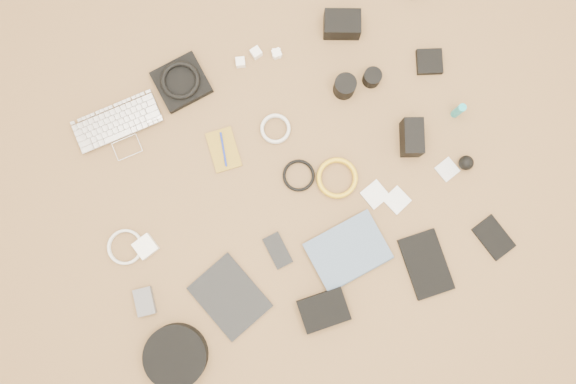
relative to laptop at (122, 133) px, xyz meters
name	(u,v)px	position (x,y,z in m)	size (l,w,h in m)	color
room_shell	(292,78)	(0.47, -0.40, 1.24)	(4.04, 4.04, 2.58)	brown
laptop	(122,133)	(0.00, 0.00, 0.00)	(0.30, 0.21, 0.02)	silver
headphone_pouch	(182,82)	(0.26, 0.09, 0.00)	(0.17, 0.16, 0.03)	black
headphones	(180,80)	(0.26, 0.09, 0.03)	(0.14, 0.14, 0.02)	black
charger_a	(241,62)	(0.48, 0.08, 0.00)	(0.03, 0.03, 0.03)	white
charger_b	(277,54)	(0.61, 0.06, 0.00)	(0.03, 0.03, 0.03)	white
charger_c	(277,53)	(0.61, 0.06, 0.00)	(0.03, 0.03, 0.03)	white
charger_d	(256,53)	(0.54, 0.09, 0.00)	(0.03, 0.03, 0.03)	white
dslr_camera	(342,24)	(0.86, 0.06, 0.02)	(0.13, 0.09, 0.07)	black
notebook_olive	(224,150)	(0.31, -0.19, -0.01)	(0.09, 0.15, 0.01)	olive
pen_blue	(223,149)	(0.31, -0.19, 0.00)	(0.01, 0.01, 0.12)	#13249A
cable_white_a	(275,129)	(0.50, -0.19, -0.01)	(0.11, 0.11, 0.01)	silver
lens_a	(345,86)	(0.78, -0.15, 0.03)	(0.08, 0.08, 0.08)	black
lens_b	(372,78)	(0.88, -0.15, 0.02)	(0.06, 0.06, 0.06)	black
card_reader	(429,62)	(1.10, -0.17, 0.00)	(0.09, 0.09, 0.02)	black
power_brick	(146,246)	(-0.06, -0.40, 0.00)	(0.07, 0.07, 0.03)	white
cable_white_b	(126,247)	(-0.13, -0.37, -0.01)	(0.12, 0.12, 0.01)	silver
cable_black	(299,176)	(0.51, -0.37, -0.01)	(0.11, 0.11, 0.01)	black
cable_yellow	(337,178)	(0.63, -0.43, 0.00)	(0.14, 0.14, 0.02)	gold
flash	(412,138)	(0.92, -0.40, 0.03)	(0.07, 0.12, 0.09)	black
lens_cleaner	(458,111)	(1.11, -0.38, 0.04)	(0.03, 0.03, 0.10)	#1BA2B0
battery_charger	(145,301)	(-0.13, -0.57, 0.00)	(0.06, 0.09, 0.03)	#57575C
tablet	(230,297)	(0.14, -0.67, -0.01)	(0.19, 0.24, 0.01)	black
phone	(278,250)	(0.35, -0.58, -0.01)	(0.06, 0.12, 0.01)	black
filter_case_left	(375,194)	(0.73, -0.53, -0.01)	(0.08, 0.08, 0.01)	silver
filter_case_mid	(397,200)	(0.80, -0.58, -0.01)	(0.07, 0.07, 0.01)	silver
filter_case_right	(447,169)	(1.00, -0.55, -0.01)	(0.06, 0.06, 0.01)	silver
air_blower	(466,163)	(1.06, -0.55, 0.01)	(0.05, 0.05, 0.05)	black
headphone_case	(176,356)	(-0.10, -0.78, 0.02)	(0.21, 0.21, 0.06)	black
drive_case	(324,310)	(0.42, -0.83, 0.01)	(0.16, 0.11, 0.04)	black
paperback	(361,276)	(0.58, -0.77, 0.00)	(0.19, 0.25, 0.03)	#475C79
notebook_black_a	(426,264)	(0.80, -0.82, 0.00)	(0.13, 0.22, 0.02)	black
notebook_black_b	(494,238)	(1.05, -0.83, -0.01)	(0.09, 0.13, 0.01)	black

